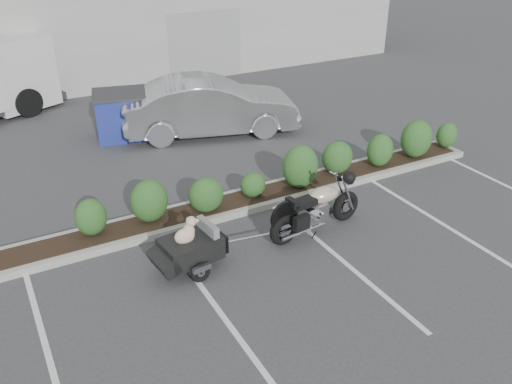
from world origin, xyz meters
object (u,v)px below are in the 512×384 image
sedan (210,106)px  pet_trailer (190,248)px  motorcycle (317,209)px  dumpster (131,114)px

sedan → pet_trailer: bearing=168.3°
motorcycle → pet_trailer: size_ratio=1.24×
dumpster → motorcycle: bearing=-62.6°
pet_trailer → motorcycle: bearing=-7.1°
sedan → dumpster: size_ratio=2.21×
pet_trailer → dumpster: bearing=74.7°
pet_trailer → dumpster: dumpster is taller
sedan → motorcycle: bearing=-167.9°
motorcycle → dumpster: 7.27m
pet_trailer → dumpster: (1.06, 7.04, 0.21)m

